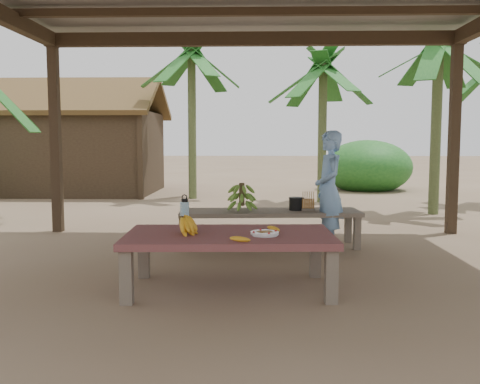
{
  "coord_description": "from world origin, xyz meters",
  "views": [
    {
      "loc": [
        0.04,
        -5.24,
        1.31
      ],
      "look_at": [
        -0.11,
        0.01,
        0.8
      ],
      "focal_mm": 40.0,
      "sensor_mm": 36.0,
      "label": 1
    }
  ],
  "objects_px": {
    "ripe_banana_bunch": "(181,224)",
    "water_flask": "(185,213)",
    "cooking_pot": "(296,204)",
    "woman": "(329,190)",
    "bench": "(270,215)",
    "work_table": "(229,241)",
    "plate": "(265,233)"
  },
  "relations": [
    {
      "from": "ripe_banana_bunch",
      "to": "water_flask",
      "type": "distance_m",
      "value": 0.37
    },
    {
      "from": "water_flask",
      "to": "ripe_banana_bunch",
      "type": "bearing_deg",
      "value": -87.5
    },
    {
      "from": "ripe_banana_bunch",
      "to": "cooking_pot",
      "type": "bearing_deg",
      "value": 60.09
    },
    {
      "from": "cooking_pot",
      "to": "woman",
      "type": "bearing_deg",
      "value": -18.22
    },
    {
      "from": "bench",
      "to": "woman",
      "type": "distance_m",
      "value": 0.78
    },
    {
      "from": "water_flask",
      "to": "cooking_pot",
      "type": "relative_size",
      "value": 1.73
    },
    {
      "from": "work_table",
      "to": "water_flask",
      "type": "distance_m",
      "value": 0.57
    },
    {
      "from": "ripe_banana_bunch",
      "to": "water_flask",
      "type": "bearing_deg",
      "value": 92.5
    },
    {
      "from": "bench",
      "to": "water_flask",
      "type": "distance_m",
      "value": 1.81
    },
    {
      "from": "bench",
      "to": "ripe_banana_bunch",
      "type": "distance_m",
      "value": 2.13
    },
    {
      "from": "plate",
      "to": "cooking_pot",
      "type": "xyz_separation_m",
      "value": [
        0.42,
        2.05,
        0.01
      ]
    },
    {
      "from": "work_table",
      "to": "water_flask",
      "type": "relative_size",
      "value": 5.97
    },
    {
      "from": "work_table",
      "to": "plate",
      "type": "xyz_separation_m",
      "value": [
        0.31,
        -0.1,
        0.08
      ]
    },
    {
      "from": "cooking_pot",
      "to": "woman",
      "type": "relative_size",
      "value": 0.12
    },
    {
      "from": "plate",
      "to": "woman",
      "type": "height_order",
      "value": "woman"
    },
    {
      "from": "woman",
      "to": "ripe_banana_bunch",
      "type": "bearing_deg",
      "value": -45.97
    },
    {
      "from": "bench",
      "to": "cooking_pot",
      "type": "height_order",
      "value": "cooking_pot"
    },
    {
      "from": "work_table",
      "to": "ripe_banana_bunch",
      "type": "bearing_deg",
      "value": -176.09
    },
    {
      "from": "plate",
      "to": "water_flask",
      "type": "distance_m",
      "value": 0.86
    },
    {
      "from": "bench",
      "to": "cooking_pot",
      "type": "relative_size",
      "value": 12.58
    },
    {
      "from": "bench",
      "to": "ripe_banana_bunch",
      "type": "height_order",
      "value": "ripe_banana_bunch"
    },
    {
      "from": "water_flask",
      "to": "cooking_pot",
      "type": "distance_m",
      "value": 2.0
    },
    {
      "from": "ripe_banana_bunch",
      "to": "water_flask",
      "type": "height_order",
      "value": "water_flask"
    },
    {
      "from": "bench",
      "to": "woman",
      "type": "height_order",
      "value": "woman"
    },
    {
      "from": "ripe_banana_bunch",
      "to": "plate",
      "type": "relative_size",
      "value": 1.17
    },
    {
      "from": "bench",
      "to": "plate",
      "type": "height_order",
      "value": "plate"
    },
    {
      "from": "bench",
      "to": "ripe_banana_bunch",
      "type": "xyz_separation_m",
      "value": [
        -0.82,
        -1.96,
        0.19
      ]
    },
    {
      "from": "bench",
      "to": "plate",
      "type": "distance_m",
      "value": 2.02
    },
    {
      "from": "water_flask",
      "to": "bench",
      "type": "bearing_deg",
      "value": 62.25
    },
    {
      "from": "ripe_banana_bunch",
      "to": "woman",
      "type": "xyz_separation_m",
      "value": [
        1.53,
        1.87,
        0.13
      ]
    },
    {
      "from": "work_table",
      "to": "water_flask",
      "type": "bearing_deg",
      "value": 141.02
    },
    {
      "from": "plate",
      "to": "bench",
      "type": "bearing_deg",
      "value": 87.25
    }
  ]
}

